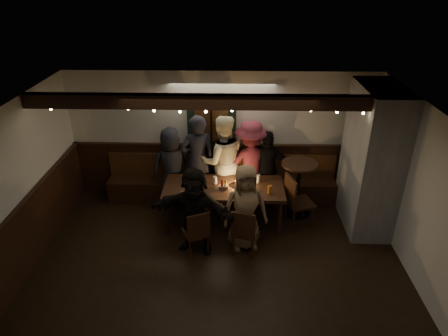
{
  "coord_description": "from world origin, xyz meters",
  "views": [
    {
      "loc": [
        0.22,
        -4.84,
        4.36
      ],
      "look_at": [
        0.06,
        1.6,
        1.05
      ],
      "focal_mm": 32.0,
      "sensor_mm": 36.0,
      "label": 1
    }
  ],
  "objects_px": {
    "person_d": "(250,163)",
    "person_f": "(195,211)",
    "chair_near_left": "(197,231)",
    "chair_near_right": "(244,230)",
    "person_a": "(172,166)",
    "dining_table": "(224,190)",
    "high_top": "(298,182)",
    "person_b": "(198,161)",
    "person_e": "(267,168)",
    "person_g": "(245,207)",
    "chair_end": "(295,199)",
    "person_c": "(222,161)"
  },
  "relations": [
    {
      "from": "person_c",
      "to": "person_f",
      "type": "xyz_separation_m",
      "value": [
        -0.41,
        -1.51,
        -0.17
      ]
    },
    {
      "from": "dining_table",
      "to": "person_d",
      "type": "height_order",
      "value": "person_d"
    },
    {
      "from": "person_b",
      "to": "dining_table",
      "type": "bearing_deg",
      "value": 113.06
    },
    {
      "from": "chair_near_right",
      "to": "person_a",
      "type": "relative_size",
      "value": 0.55
    },
    {
      "from": "chair_near_left",
      "to": "person_e",
      "type": "distance_m",
      "value": 2.12
    },
    {
      "from": "person_g",
      "to": "chair_near_left",
      "type": "bearing_deg",
      "value": -170.82
    },
    {
      "from": "person_b",
      "to": "person_g",
      "type": "bearing_deg",
      "value": 109.91
    },
    {
      "from": "chair_near_left",
      "to": "person_f",
      "type": "distance_m",
      "value": 0.33
    },
    {
      "from": "chair_end",
      "to": "person_d",
      "type": "xyz_separation_m",
      "value": [
        -0.8,
        0.84,
        0.29
      ]
    },
    {
      "from": "chair_near_right",
      "to": "person_g",
      "type": "height_order",
      "value": "person_g"
    },
    {
      "from": "person_b",
      "to": "person_e",
      "type": "xyz_separation_m",
      "value": [
        1.36,
        0.04,
        -0.16
      ]
    },
    {
      "from": "dining_table",
      "to": "person_b",
      "type": "distance_m",
      "value": 0.91
    },
    {
      "from": "person_a",
      "to": "chair_near_right",
      "type": "bearing_deg",
      "value": 111.77
    },
    {
      "from": "chair_near_right",
      "to": "person_b",
      "type": "height_order",
      "value": "person_b"
    },
    {
      "from": "high_top",
      "to": "person_c",
      "type": "bearing_deg",
      "value": 166.48
    },
    {
      "from": "chair_end",
      "to": "person_e",
      "type": "bearing_deg",
      "value": 119.64
    },
    {
      "from": "chair_end",
      "to": "person_g",
      "type": "distance_m",
      "value": 1.12
    },
    {
      "from": "chair_near_left",
      "to": "person_b",
      "type": "bearing_deg",
      "value": 93.98
    },
    {
      "from": "person_g",
      "to": "person_d",
      "type": "bearing_deg",
      "value": 74.27
    },
    {
      "from": "chair_end",
      "to": "person_a",
      "type": "distance_m",
      "value": 2.47
    },
    {
      "from": "person_d",
      "to": "person_a",
      "type": "bearing_deg",
      "value": -10.54
    },
    {
      "from": "person_d",
      "to": "person_b",
      "type": "bearing_deg",
      "value": -8.64
    },
    {
      "from": "person_a",
      "to": "person_b",
      "type": "height_order",
      "value": "person_b"
    },
    {
      "from": "person_a",
      "to": "high_top",
      "type": "bearing_deg",
      "value": 153.44
    },
    {
      "from": "chair_end",
      "to": "person_f",
      "type": "bearing_deg",
      "value": -157.44
    },
    {
      "from": "person_a",
      "to": "person_f",
      "type": "relative_size",
      "value": 1.05
    },
    {
      "from": "dining_table",
      "to": "person_f",
      "type": "relative_size",
      "value": 1.41
    },
    {
      "from": "chair_near_left",
      "to": "person_a",
      "type": "xyz_separation_m",
      "value": [
        -0.63,
        1.67,
        0.32
      ]
    },
    {
      "from": "chair_near_left",
      "to": "person_d",
      "type": "xyz_separation_m",
      "value": [
        0.91,
        1.72,
        0.39
      ]
    },
    {
      "from": "chair_near_right",
      "to": "person_b",
      "type": "relative_size",
      "value": 0.47
    },
    {
      "from": "person_g",
      "to": "person_c",
      "type": "bearing_deg",
      "value": 96.12
    },
    {
      "from": "chair_near_right",
      "to": "person_c",
      "type": "xyz_separation_m",
      "value": [
        -0.4,
        1.65,
        0.44
      ]
    },
    {
      "from": "person_f",
      "to": "person_c",
      "type": "bearing_deg",
      "value": 91.03
    },
    {
      "from": "chair_near_left",
      "to": "high_top",
      "type": "distance_m",
      "value": 2.25
    },
    {
      "from": "person_d",
      "to": "person_g",
      "type": "height_order",
      "value": "person_d"
    },
    {
      "from": "person_a",
      "to": "person_d",
      "type": "xyz_separation_m",
      "value": [
        1.54,
        0.06,
        0.06
      ]
    },
    {
      "from": "dining_table",
      "to": "chair_near_left",
      "type": "xyz_separation_m",
      "value": [
        -0.41,
        -0.94,
        -0.23
      ]
    },
    {
      "from": "chair_near_left",
      "to": "person_a",
      "type": "distance_m",
      "value": 1.81
    },
    {
      "from": "chair_near_left",
      "to": "chair_end",
      "type": "xyz_separation_m",
      "value": [
        1.71,
        0.88,
        0.09
      ]
    },
    {
      "from": "person_b",
      "to": "chair_near_right",
      "type": "bearing_deg",
      "value": 105.15
    },
    {
      "from": "high_top",
      "to": "person_f",
      "type": "bearing_deg",
      "value": -147.88
    },
    {
      "from": "person_g",
      "to": "person_e",
      "type": "bearing_deg",
      "value": 60.98
    },
    {
      "from": "dining_table",
      "to": "person_e",
      "type": "relative_size",
      "value": 1.4
    },
    {
      "from": "person_e",
      "to": "chair_near_right",
      "type": "bearing_deg",
      "value": 76.25
    },
    {
      "from": "chair_near_right",
      "to": "chair_end",
      "type": "height_order",
      "value": "chair_end"
    },
    {
      "from": "dining_table",
      "to": "high_top",
      "type": "height_order",
      "value": "high_top"
    },
    {
      "from": "chair_near_right",
      "to": "person_d",
      "type": "distance_m",
      "value": 1.75
    },
    {
      "from": "person_d",
      "to": "person_f",
      "type": "xyz_separation_m",
      "value": [
        -0.95,
        -1.56,
        -0.1
      ]
    },
    {
      "from": "chair_end",
      "to": "person_c",
      "type": "height_order",
      "value": "person_c"
    },
    {
      "from": "person_e",
      "to": "person_c",
      "type": "bearing_deg",
      "value": 3.52
    }
  ]
}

